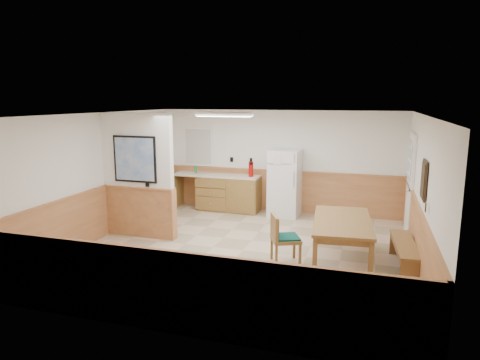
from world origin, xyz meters
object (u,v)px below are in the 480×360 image
(dining_bench, at_px, (405,249))
(fire_extinguisher, at_px, (251,168))
(refrigerator, at_px, (285,183))
(dining_chair, at_px, (281,235))
(dining_table, at_px, (342,225))
(soap_bottle, at_px, (196,169))

(dining_bench, bearing_deg, fire_extinguisher, 137.45)
(refrigerator, relative_size, dining_bench, 1.05)
(dining_bench, xyz_separation_m, fire_extinguisher, (-3.38, 2.71, 0.76))
(dining_chair, bearing_deg, dining_bench, -14.17)
(dining_table, distance_m, dining_chair, 1.06)
(fire_extinguisher, bearing_deg, dining_bench, -21.96)
(soap_bottle, bearing_deg, dining_chair, -47.42)
(refrigerator, xyz_separation_m, dining_chair, (0.54, -3.04, -0.30))
(refrigerator, relative_size, fire_extinguisher, 3.48)
(dining_bench, relative_size, dining_chair, 1.78)
(fire_extinguisher, bearing_deg, dining_chair, -48.91)
(fire_extinguisher, height_order, soap_bottle, fire_extinguisher)
(dining_chair, distance_m, fire_extinguisher, 3.41)
(refrigerator, bearing_deg, dining_table, -57.96)
(refrigerator, distance_m, dining_table, 3.09)
(dining_bench, xyz_separation_m, dining_chair, (-2.00, -0.35, 0.15))
(fire_extinguisher, xyz_separation_m, soap_bottle, (-1.48, 0.06, -0.10))
(dining_table, relative_size, dining_chair, 2.31)
(dining_bench, height_order, soap_bottle, soap_bottle)
(dining_chair, relative_size, soap_bottle, 4.27)
(dining_chair, height_order, soap_bottle, soap_bottle)
(refrigerator, height_order, fire_extinguisher, refrigerator)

